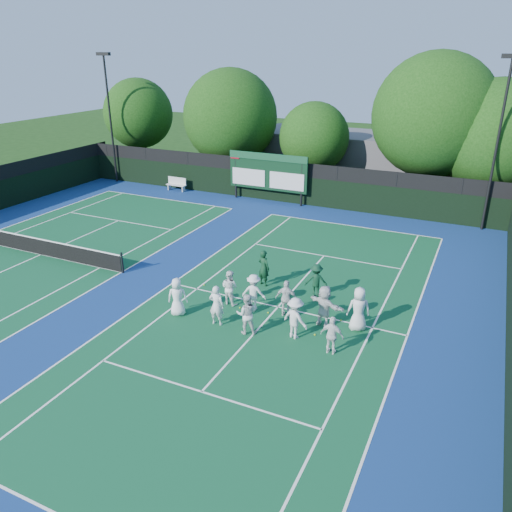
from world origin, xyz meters
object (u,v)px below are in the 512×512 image
at_px(coach_left, 264,268).
at_px(scoreboard, 268,172).
at_px(tennis_net, 40,246).
at_px(bench, 177,183).

bearing_deg(coach_left, scoreboard, -47.47).
distance_m(scoreboard, tennis_net, 16.26).
bearing_deg(tennis_net, scoreboard, 64.40).
relative_size(scoreboard, bench, 3.62).
bearing_deg(coach_left, tennis_net, 27.16).
distance_m(scoreboard, coach_left, 14.04).
distance_m(tennis_net, coach_left, 12.65).
bearing_deg(scoreboard, bench, -178.45).
relative_size(tennis_net, bench, 6.81).
xyz_separation_m(scoreboard, coach_left, (5.53, -12.84, -1.31)).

